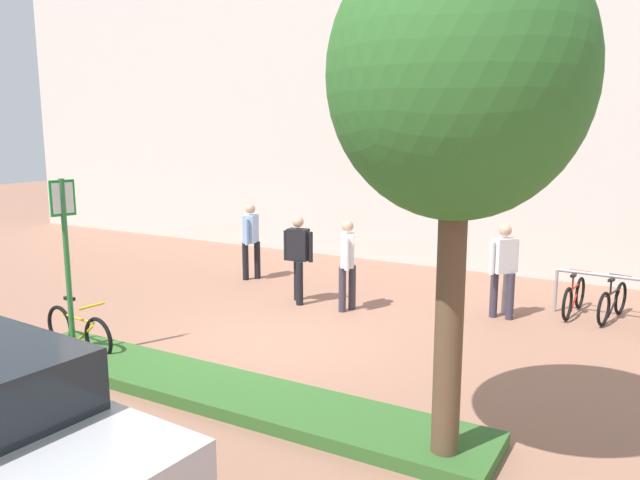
% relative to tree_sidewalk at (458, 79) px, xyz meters
% --- Properties ---
extents(ground_plane, '(60.00, 60.00, 0.00)m').
position_rel_tree_sidewalk_xyz_m(ground_plane, '(-3.68, 2.26, -3.84)').
color(ground_plane, '#936651').
extents(building_facade, '(28.00, 1.20, 10.00)m').
position_rel_tree_sidewalk_xyz_m(building_facade, '(-3.68, 9.39, 1.16)').
color(building_facade, silver).
rests_on(building_facade, ground).
extents(planter_strip, '(7.00, 1.10, 0.16)m').
position_rel_tree_sidewalk_xyz_m(planter_strip, '(-3.00, 0.18, -3.76)').
color(planter_strip, '#336028').
rests_on(planter_strip, ground).
extents(tree_sidewalk, '(2.44, 2.44, 5.22)m').
position_rel_tree_sidewalk_xyz_m(tree_sidewalk, '(0.00, 0.00, 0.00)').
color(tree_sidewalk, brown).
rests_on(tree_sidewalk, ground).
extents(parking_sign_post, '(0.13, 0.35, 2.69)m').
position_rel_tree_sidewalk_xyz_m(parking_sign_post, '(-5.81, 0.18, -2.10)').
color(parking_sign_post, '#2D7238').
rests_on(parking_sign_post, ground).
extents(bike_at_sign, '(1.67, 0.42, 0.86)m').
position_rel_tree_sidewalk_xyz_m(bike_at_sign, '(-5.89, 0.36, -3.49)').
color(bike_at_sign, black).
rests_on(bike_at_sign, ground).
extents(bike_rack_cluster, '(2.66, 1.67, 0.83)m').
position_rel_tree_sidewalk_xyz_m(bike_rack_cluster, '(1.34, 6.19, -3.49)').
color(bike_rack_cluster, '#99999E').
rests_on(bike_rack_cluster, ground).
extents(bollard_steel, '(0.16, 0.16, 0.90)m').
position_rel_tree_sidewalk_xyz_m(bollard_steel, '(-0.73, 5.68, -3.39)').
color(bollard_steel, '#ADADB2').
rests_on(bollard_steel, ground).
extents(person_shirt_white, '(0.44, 0.49, 1.72)m').
position_rel_tree_sidewalk_xyz_m(person_shirt_white, '(-0.73, 5.34, -2.86)').
color(person_shirt_white, '#383342').
rests_on(person_shirt_white, ground).
extents(person_casual_tan, '(0.34, 0.59, 1.72)m').
position_rel_tree_sidewalk_xyz_m(person_casual_tan, '(-6.39, 5.52, -2.86)').
color(person_casual_tan, black).
rests_on(person_casual_tan, ground).
extents(person_suited_dark, '(0.60, 0.42, 1.72)m').
position_rel_tree_sidewalk_xyz_m(person_suited_dark, '(-4.46, 4.41, -2.86)').
color(person_suited_dark, black).
rests_on(person_suited_dark, ground).
extents(person_shirt_blue, '(0.39, 0.56, 1.72)m').
position_rel_tree_sidewalk_xyz_m(person_shirt_blue, '(-3.37, 4.40, -2.86)').
color(person_shirt_blue, '#383342').
rests_on(person_shirt_blue, ground).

